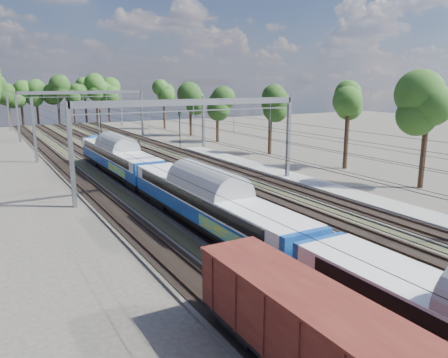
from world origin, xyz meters
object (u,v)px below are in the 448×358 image
freight_boxcar (329,346)px  signal_far (180,125)px  worker (139,144)px  emu_train (211,197)px  signal_near (101,122)px

freight_boxcar → signal_far: 56.46m
worker → signal_far: size_ratio=0.26×
emu_train → signal_near: (5.48, 51.55, 1.04)m
signal_near → emu_train: bearing=-84.2°
freight_boxcar → emu_train: bearing=74.9°
signal_far → signal_near: bearing=139.6°
freight_boxcar → signal_near: 68.94m
emu_train → signal_far: bearing=69.1°
worker → signal_near: bearing=23.6°
signal_near → signal_far: signal_far is taller
worker → signal_near: size_ratio=0.27×
emu_train → freight_boxcar: emu_train is taller
freight_boxcar → worker: 59.91m
worker → emu_train: bearing=171.7°
emu_train → signal_far: size_ratio=10.63×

